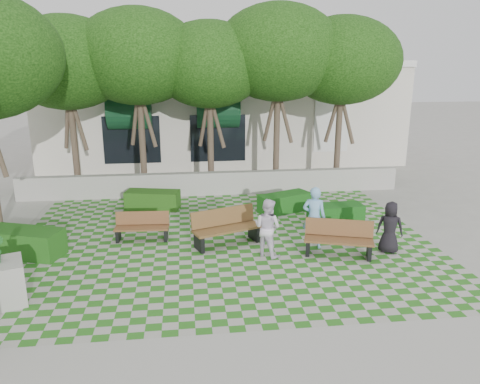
{
  "coord_description": "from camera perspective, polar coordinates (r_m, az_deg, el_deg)",
  "views": [
    {
      "loc": [
        -1.11,
        -11.74,
        5.19
      ],
      "look_at": [
        0.5,
        1.5,
        1.4
      ],
      "focal_mm": 35.0,
      "sensor_mm": 36.0,
      "label": 1
    }
  ],
  "objects": [
    {
      "name": "bench_mid",
      "position": [
        13.55,
        -1.71,
        -4.39
      ],
      "size": [
        2.09,
        1.32,
        1.04
      ],
      "rotation": [
        0.0,
        0.0,
        0.36
      ],
      "color": "brown",
      "rests_on": "ground"
    },
    {
      "name": "tree_row",
      "position": [
        17.71,
        -9.72,
        15.61
      ],
      "size": [
        17.7,
        13.4,
        7.41
      ],
      "color": "#47382B",
      "rests_on": "ground"
    },
    {
      "name": "bench_east",
      "position": [
        13.1,
        11.94,
        -5.64
      ],
      "size": [
        1.94,
        1.14,
        0.97
      ],
      "rotation": [
        0.0,
        0.0,
        -0.31
      ],
      "color": "brown",
      "rests_on": "ground"
    },
    {
      "name": "hedge_midright",
      "position": [
        16.56,
        5.43,
        -1.3
      ],
      "size": [
        1.99,
        1.42,
        0.65
      ],
      "primitive_type": "cube",
      "rotation": [
        0.0,
        0.0,
        0.42
      ],
      "color": "#144B14",
      "rests_on": "ground"
    },
    {
      "name": "person_blue",
      "position": [
        13.36,
        9.01,
        -3.09
      ],
      "size": [
        0.76,
        0.63,
        1.79
      ],
      "primitive_type": "imported",
      "rotation": [
        0.0,
        0.0,
        2.79
      ],
      "color": "#7BB3E1",
      "rests_on": "ground"
    },
    {
      "name": "bench_west",
      "position": [
        14.21,
        -11.84,
        -4.19
      ],
      "size": [
        1.61,
        0.62,
        0.83
      ],
      "rotation": [
        0.0,
        0.0,
        -0.06
      ],
      "color": "brown",
      "rests_on": "ground"
    },
    {
      "name": "building",
      "position": [
        26.04,
        -2.42,
        9.96
      ],
      "size": [
        18.0,
        8.92,
        5.15
      ],
      "color": "beige",
      "rests_on": "ground"
    },
    {
      "name": "hedge_midleft",
      "position": [
        17.07,
        -10.59,
        -0.96
      ],
      "size": [
        2.01,
        1.15,
        0.66
      ],
      "primitive_type": "cube",
      "rotation": [
        0.0,
        0.0,
        -0.22
      ],
      "color": "#1F4B14",
      "rests_on": "ground"
    },
    {
      "name": "person_white",
      "position": [
        12.71,
        3.36,
        -4.34
      ],
      "size": [
        0.99,
        0.98,
        1.61
      ],
      "primitive_type": "imported",
      "rotation": [
        0.0,
        0.0,
        2.41
      ],
      "color": "silver",
      "rests_on": "ground"
    },
    {
      "name": "ground",
      "position": [
        12.89,
        -1.42,
        -7.9
      ],
      "size": [
        90.0,
        90.0,
        0.0
      ],
      "primitive_type": "plane",
      "color": "gray",
      "rests_on": "ground"
    },
    {
      "name": "sidewalk_south",
      "position": [
        8.81,
        1.73,
        -20.18
      ],
      "size": [
        16.0,
        2.0,
        0.01
      ],
      "primitive_type": "cube",
      "color": "#9E9B93",
      "rests_on": "ground"
    },
    {
      "name": "person_dark",
      "position": [
        13.57,
        17.81,
        -4.13
      ],
      "size": [
        0.84,
        0.73,
        1.46
      ],
      "primitive_type": "imported",
      "rotation": [
        0.0,
        0.0,
        2.7
      ],
      "color": "black",
      "rests_on": "ground"
    },
    {
      "name": "lawn",
      "position": [
        13.8,
        -1.82,
        -6.21
      ],
      "size": [
        12.0,
        12.0,
        0.0
      ],
      "primitive_type": "plane",
      "color": "#2B721E",
      "rests_on": "ground"
    },
    {
      "name": "hedge_east",
      "position": [
        15.67,
        11.57,
        -2.62
      ],
      "size": [
        1.82,
        0.83,
        0.62
      ],
      "primitive_type": "cube",
      "rotation": [
        0.0,
        0.0,
        0.07
      ],
      "color": "#134714",
      "rests_on": "ground"
    },
    {
      "name": "hedge_west",
      "position": [
        14.14,
        -24.88,
        -5.61
      ],
      "size": [
        2.3,
        1.51,
        0.75
      ],
      "primitive_type": "cube",
      "rotation": [
        0.0,
        0.0,
        -0.34
      ],
      "color": "#194C14",
      "rests_on": "ground"
    },
    {
      "name": "planter_back",
      "position": [
        11.63,
        -27.17,
        -9.64
      ],
      "size": [
        1.23,
        1.23,
        1.59
      ],
      "rotation": [
        0.0,
        0.0,
        0.35
      ],
      "color": "#9E9B93",
      "rests_on": "ground"
    },
    {
      "name": "retaining_wall",
      "position": [
        18.59,
        -3.28,
        1.06
      ],
      "size": [
        15.0,
        0.36,
        0.9
      ],
      "primitive_type": "cube",
      "color": "#9E9B93",
      "rests_on": "ground"
    }
  ]
}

